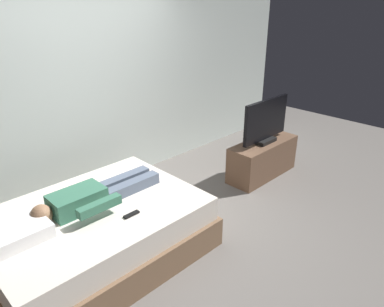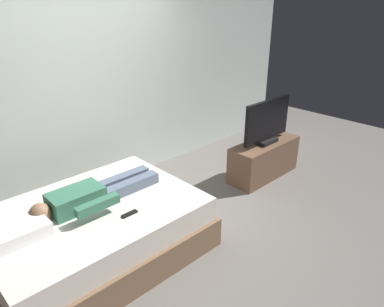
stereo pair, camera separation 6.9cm
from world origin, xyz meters
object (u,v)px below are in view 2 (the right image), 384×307
object	(u,v)px
bed	(95,232)
person	(90,196)
tv_stand	(264,159)
tv	(267,122)
pillow	(15,232)
remote	(130,214)

from	to	relation	value
bed	person	xyz separation A→B (m)	(0.03, 0.06, 0.36)
person	tv_stand	bearing A→B (deg)	-3.88
person	bed	bearing A→B (deg)	-114.34
bed	tv	size ratio (longest dim) A/B	2.24
bed	tv	bearing A→B (deg)	-2.40
bed	person	distance (m)	0.36
pillow	person	xyz separation A→B (m)	(0.69, 0.06, 0.02)
remote	pillow	bearing A→B (deg)	158.03
person	remote	bearing A→B (deg)	-69.53
remote	tv	xyz separation A→B (m)	(2.36, 0.23, 0.24)
tv	pillow	bearing A→B (deg)	178.10
tv_stand	tv	world-z (taller)	tv
pillow	tv_stand	bearing A→B (deg)	-1.90
remote	tv_stand	bearing A→B (deg)	5.69
bed	tv_stand	xyz separation A→B (m)	(2.54, -0.11, -0.01)
person	tv	bearing A→B (deg)	-3.88
bed	pillow	xyz separation A→B (m)	(-0.67, 0.00, 0.34)
tv	tv_stand	bearing A→B (deg)	0.00
person	tv_stand	world-z (taller)	person
bed	pillow	distance (m)	0.75
bed	tv	distance (m)	2.59
person	tv_stand	distance (m)	2.54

